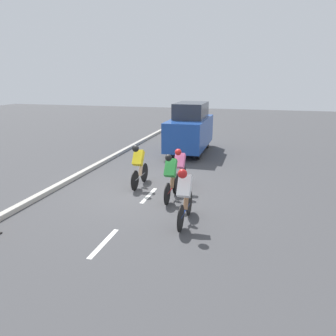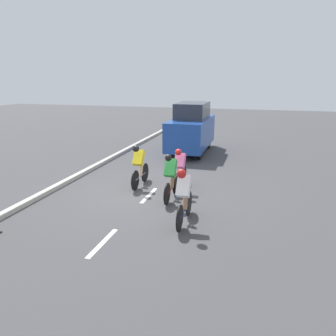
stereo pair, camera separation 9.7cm
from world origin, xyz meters
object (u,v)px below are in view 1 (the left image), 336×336
cyclist_yellow (139,165)px  cyclist_pink (180,168)px  support_car (190,128)px  cyclist_white (185,194)px  cyclist_green (171,176)px

cyclist_yellow → cyclist_pink: cyclist_yellow is taller
cyclist_yellow → support_car: support_car is taller
cyclist_pink → support_car: (0.82, -5.63, 0.45)m
cyclist_white → support_car: size_ratio=0.41×
cyclist_green → cyclist_white: bearing=116.0°
cyclist_yellow → cyclist_pink: 1.41m
cyclist_yellow → cyclist_pink: bearing=-177.0°
cyclist_white → cyclist_pink: cyclist_white is taller
cyclist_white → cyclist_pink: size_ratio=1.03×
cyclist_green → cyclist_pink: bearing=-92.6°
cyclist_yellow → support_car: bearing=-95.9°
cyclist_white → cyclist_green: 1.75m
cyclist_white → cyclist_yellow: size_ratio=1.03×
cyclist_pink → cyclist_green: 0.99m
cyclist_green → support_car: 6.68m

